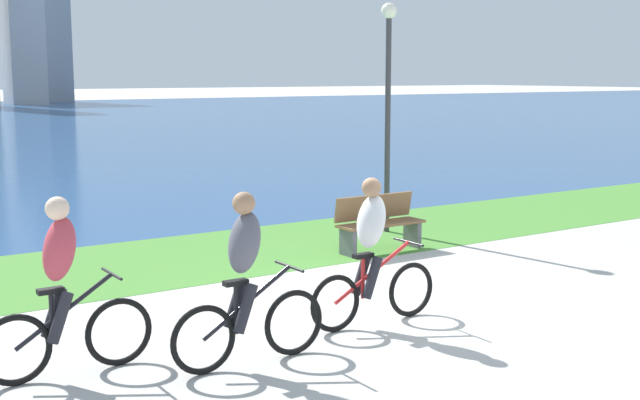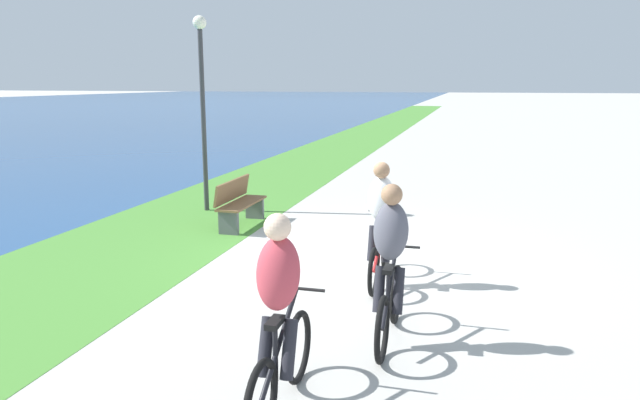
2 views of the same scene
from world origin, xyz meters
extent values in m
plane|color=#B2AFA8|center=(0.00, 0.00, 0.00)|extent=(300.00, 300.00, 0.00)
cube|color=#478433|center=(0.00, 3.74, 0.00)|extent=(120.00, 3.38, 0.01)
torus|color=black|center=(-0.48, -0.62, 0.32)|extent=(0.65, 0.06, 0.65)
torus|color=black|center=(-1.56, -0.62, 0.32)|extent=(0.65, 0.06, 0.65)
cylinder|color=red|center=(-1.05, -0.62, 0.61)|extent=(1.05, 0.04, 0.61)
cylinder|color=red|center=(-1.18, -0.62, 0.56)|extent=(0.04, 0.04, 0.47)
cube|color=black|center=(-1.18, -0.62, 0.82)|extent=(0.24, 0.10, 0.05)
cylinder|color=black|center=(-0.53, -0.62, 0.90)|extent=(0.03, 0.52, 0.03)
ellipsoid|color=white|center=(-1.08, -0.62, 1.20)|extent=(0.40, 0.36, 0.65)
sphere|color=#A57A59|center=(-1.08, -0.62, 1.58)|extent=(0.22, 0.22, 0.22)
cylinder|color=#26262D|center=(-1.13, -0.52, 0.58)|extent=(0.27, 0.11, 0.49)
cylinder|color=#26262D|center=(-1.13, -0.72, 0.58)|extent=(0.27, 0.11, 0.49)
torus|color=black|center=(-2.34, -1.01, 0.34)|extent=(0.67, 0.06, 0.67)
torus|color=black|center=(-3.34, -1.01, 0.34)|extent=(0.67, 0.06, 0.67)
cylinder|color=black|center=(-2.87, -1.01, 0.63)|extent=(0.98, 0.04, 0.62)
cylinder|color=black|center=(-2.99, -1.01, 0.58)|extent=(0.04, 0.04, 0.49)
cube|color=black|center=(-2.99, -1.01, 0.84)|extent=(0.24, 0.10, 0.05)
cylinder|color=black|center=(-2.39, -1.01, 0.92)|extent=(0.03, 0.52, 0.03)
ellipsoid|color=#595966|center=(-2.89, -1.01, 1.22)|extent=(0.40, 0.36, 0.65)
sphere|color=#A57A59|center=(-2.89, -1.01, 1.60)|extent=(0.22, 0.22, 0.22)
cylinder|color=#26262D|center=(-2.94, -0.91, 0.60)|extent=(0.27, 0.11, 0.49)
cylinder|color=#26262D|center=(-2.94, -1.11, 0.60)|extent=(0.27, 0.11, 0.49)
torus|color=black|center=(-3.92, -0.33, 0.34)|extent=(0.67, 0.06, 0.67)
cylinder|color=black|center=(-4.43, -0.33, 0.63)|extent=(0.95, 0.04, 0.62)
cylinder|color=black|center=(-4.55, -0.33, 0.58)|extent=(0.04, 0.04, 0.49)
cube|color=black|center=(-4.55, -0.33, 0.84)|extent=(0.24, 0.10, 0.05)
cylinder|color=black|center=(-3.97, -0.33, 0.92)|extent=(0.03, 0.52, 0.03)
ellipsoid|color=#BF3F4C|center=(-4.46, -0.33, 1.22)|extent=(0.40, 0.36, 0.65)
sphere|color=beige|center=(-4.46, -0.33, 1.60)|extent=(0.22, 0.22, 0.22)
cylinder|color=#26262D|center=(-4.51, -0.23, 0.60)|extent=(0.27, 0.11, 0.49)
cylinder|color=#26262D|center=(-4.51, -0.43, 0.60)|extent=(0.27, 0.11, 0.49)
cube|color=brown|center=(1.45, 2.44, 0.45)|extent=(1.50, 0.45, 0.04)
cube|color=brown|center=(1.45, 2.64, 0.70)|extent=(1.50, 0.11, 0.40)
cube|color=#595960|center=(2.10, 2.44, 0.23)|extent=(0.08, 0.37, 0.45)
cube|color=#595960|center=(0.80, 2.44, 0.23)|extent=(0.08, 0.37, 0.45)
cylinder|color=#38383D|center=(2.57, 3.73, 1.90)|extent=(0.10, 0.10, 3.81)
sphere|color=white|center=(2.57, 3.73, 3.91)|extent=(0.28, 0.28, 0.28)
camera|label=1|loc=(-6.60, -7.90, 2.82)|focal=46.67mm
camera|label=2|loc=(-8.65, -1.79, 2.72)|focal=32.65mm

